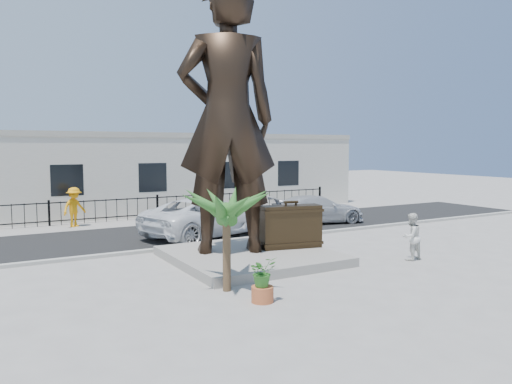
% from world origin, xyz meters
% --- Properties ---
extents(ground, '(100.00, 100.00, 0.00)m').
position_xyz_m(ground, '(0.00, 0.00, 0.00)').
color(ground, '#9E9991').
rests_on(ground, ground).
extents(street, '(40.00, 7.00, 0.01)m').
position_xyz_m(street, '(0.00, 8.00, 0.01)').
color(street, black).
rests_on(street, ground).
extents(curb, '(40.00, 0.25, 0.12)m').
position_xyz_m(curb, '(0.00, 4.50, 0.06)').
color(curb, '#A5A399').
rests_on(curb, ground).
extents(far_sidewalk, '(40.00, 2.50, 0.02)m').
position_xyz_m(far_sidewalk, '(0.00, 12.00, 0.01)').
color(far_sidewalk, '#9E9991').
rests_on(far_sidewalk, ground).
extents(plinth, '(5.20, 5.20, 0.30)m').
position_xyz_m(plinth, '(-0.50, 1.50, 0.15)').
color(plinth, gray).
rests_on(plinth, ground).
extents(fence, '(22.00, 0.10, 1.20)m').
position_xyz_m(fence, '(0.00, 12.80, 0.60)').
color(fence, black).
rests_on(fence, ground).
extents(building, '(28.00, 7.00, 4.40)m').
position_xyz_m(building, '(0.00, 17.00, 2.20)').
color(building, silver).
rests_on(building, ground).
extents(statue, '(3.85, 3.15, 9.10)m').
position_xyz_m(statue, '(-1.16, 1.94, 4.85)').
color(statue, black).
rests_on(statue, plinth).
extents(suitcase, '(2.25, 1.11, 1.52)m').
position_xyz_m(suitcase, '(1.09, 1.41, 1.06)').
color(suitcase, black).
rests_on(suitcase, plinth).
extents(tourist, '(0.82, 0.66, 1.63)m').
position_xyz_m(tourist, '(4.31, -1.22, 0.81)').
color(tourist, silver).
rests_on(tourist, ground).
extents(car_white, '(6.67, 4.56, 1.70)m').
position_xyz_m(car_white, '(0.19, 6.51, 0.86)').
color(car_white, white).
rests_on(car_white, street).
extents(car_silver, '(5.14, 2.91, 1.40)m').
position_xyz_m(car_silver, '(6.57, 7.14, 0.71)').
color(car_silver, '#B2B4B7').
rests_on(car_silver, street).
extents(worker, '(1.43, 1.22, 1.92)m').
position_xyz_m(worker, '(-4.46, 11.94, 0.98)').
color(worker, '#FFA10D').
rests_on(worker, far_sidewalk).
extents(palm_tree, '(1.80, 1.80, 3.20)m').
position_xyz_m(palm_tree, '(-2.85, -1.38, 0.00)').
color(palm_tree, '#285A20').
rests_on(palm_tree, ground).
extents(planter, '(0.56, 0.56, 0.40)m').
position_xyz_m(planter, '(-2.51, -2.70, 0.20)').
color(planter, '#B85A30').
rests_on(planter, ground).
extents(shrub, '(0.73, 0.64, 0.76)m').
position_xyz_m(shrub, '(-2.51, -2.70, 0.78)').
color(shrub, '#2E6E23').
rests_on(shrub, planter).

